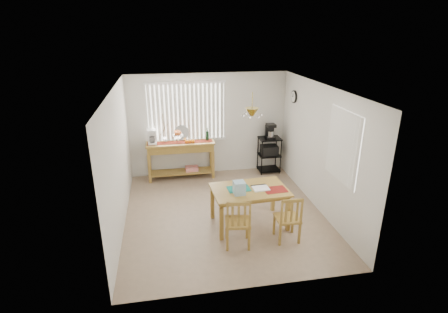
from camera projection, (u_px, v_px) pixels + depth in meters
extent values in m
cube|color=tan|center=(224.00, 213.00, 7.28)|extent=(4.00, 4.50, 0.01)
cube|color=silver|center=(208.00, 124.00, 8.94)|extent=(4.00, 0.10, 2.60)
cube|color=silver|center=(254.00, 213.00, 4.70)|extent=(4.00, 0.10, 2.60)
cube|color=silver|center=(115.00, 161.00, 6.49)|extent=(0.10, 4.50, 2.60)
cube|color=silver|center=(322.00, 148.00, 7.16)|extent=(0.10, 4.50, 2.60)
cube|color=white|center=(224.00, 85.00, 6.35)|extent=(4.00, 4.50, 0.10)
cube|color=white|center=(186.00, 112.00, 8.68)|extent=(1.90, 0.01, 1.40)
cube|color=white|center=(150.00, 114.00, 8.52)|extent=(0.07, 0.03, 1.40)
cube|color=white|center=(154.00, 113.00, 8.54)|extent=(0.07, 0.03, 1.40)
cube|color=white|center=(158.00, 113.00, 8.56)|extent=(0.07, 0.03, 1.40)
cube|color=white|center=(163.00, 113.00, 8.57)|extent=(0.07, 0.03, 1.40)
cube|color=white|center=(167.00, 113.00, 8.59)|extent=(0.07, 0.03, 1.40)
cube|color=white|center=(171.00, 113.00, 8.61)|extent=(0.07, 0.03, 1.40)
cube|color=white|center=(176.00, 113.00, 8.63)|extent=(0.07, 0.03, 1.40)
cube|color=white|center=(180.00, 112.00, 8.64)|extent=(0.07, 0.03, 1.40)
cube|color=white|center=(184.00, 112.00, 8.66)|extent=(0.07, 0.03, 1.40)
cube|color=white|center=(188.00, 112.00, 8.68)|extent=(0.07, 0.03, 1.40)
cube|color=white|center=(193.00, 112.00, 8.70)|extent=(0.07, 0.03, 1.40)
cube|color=white|center=(197.00, 112.00, 8.71)|extent=(0.07, 0.03, 1.40)
cube|color=white|center=(201.00, 112.00, 8.73)|extent=(0.07, 0.03, 1.40)
cube|color=white|center=(205.00, 111.00, 8.75)|extent=(0.07, 0.03, 1.40)
cube|color=white|center=(209.00, 111.00, 8.77)|extent=(0.07, 0.03, 1.40)
cube|color=white|center=(214.00, 111.00, 8.78)|extent=(0.07, 0.03, 1.40)
cube|color=white|center=(218.00, 111.00, 8.80)|extent=(0.07, 0.03, 1.40)
cube|color=white|center=(222.00, 111.00, 8.82)|extent=(0.07, 0.03, 1.40)
cube|color=white|center=(187.00, 140.00, 8.91)|extent=(1.98, 0.06, 0.06)
cube|color=white|center=(185.00, 83.00, 8.40)|extent=(1.98, 0.06, 0.06)
cube|color=white|center=(343.00, 146.00, 6.20)|extent=(0.01, 1.10, 1.30)
cube|color=white|center=(357.00, 156.00, 5.74)|extent=(0.03, 0.07, 1.30)
cube|color=white|center=(354.00, 154.00, 5.84)|extent=(0.03, 0.07, 1.30)
cube|color=white|center=(351.00, 152.00, 5.95)|extent=(0.03, 0.07, 1.30)
cube|color=white|center=(347.00, 150.00, 6.05)|extent=(0.03, 0.07, 1.30)
cube|color=white|center=(344.00, 148.00, 6.15)|extent=(0.03, 0.07, 1.30)
cube|color=white|center=(341.00, 146.00, 6.25)|extent=(0.03, 0.07, 1.30)
cube|color=white|center=(338.00, 144.00, 6.35)|extent=(0.03, 0.07, 1.30)
cube|color=white|center=(335.00, 142.00, 6.45)|extent=(0.03, 0.07, 1.30)
cube|color=white|center=(333.00, 140.00, 6.55)|extent=(0.03, 0.07, 1.30)
cube|color=white|center=(330.00, 138.00, 6.65)|extent=(0.03, 0.07, 1.30)
cylinder|color=black|center=(294.00, 97.00, 8.30)|extent=(0.04, 0.30, 0.30)
cylinder|color=white|center=(293.00, 97.00, 8.30)|extent=(0.01, 0.25, 0.25)
cylinder|color=olive|center=(252.00, 102.00, 6.03)|extent=(0.01, 0.01, 0.34)
cone|color=olive|center=(252.00, 112.00, 6.10)|extent=(0.24, 0.24, 0.14)
sphere|color=white|center=(261.00, 115.00, 6.14)|extent=(0.05, 0.05, 0.05)
sphere|color=white|center=(254.00, 113.00, 6.26)|extent=(0.05, 0.05, 0.05)
sphere|color=white|center=(246.00, 114.00, 6.23)|extent=(0.05, 0.05, 0.05)
sphere|color=white|center=(243.00, 116.00, 6.09)|extent=(0.05, 0.05, 0.05)
sphere|color=white|center=(249.00, 117.00, 5.98)|extent=(0.05, 0.05, 0.05)
sphere|color=white|center=(258.00, 117.00, 6.00)|extent=(0.05, 0.05, 0.05)
cube|color=#A68138|center=(180.00, 143.00, 8.67)|extent=(1.69, 0.47, 0.04)
cube|color=olive|center=(181.00, 148.00, 8.71)|extent=(1.62, 0.43, 0.17)
cube|color=#A68138|center=(149.00, 169.00, 8.56)|extent=(0.06, 0.06, 0.73)
cube|color=#A68138|center=(213.00, 165.00, 8.83)|extent=(0.06, 0.06, 0.73)
cube|color=#A68138|center=(150.00, 164.00, 8.91)|extent=(0.06, 0.06, 0.73)
cube|color=#A68138|center=(211.00, 160.00, 9.17)|extent=(0.06, 0.06, 0.73)
cube|color=#A68138|center=(182.00, 172.00, 8.94)|extent=(1.56, 0.41, 0.03)
cube|color=red|center=(192.00, 169.00, 8.96)|extent=(0.32, 0.23, 0.11)
cube|color=maroon|center=(180.00, 142.00, 8.66)|extent=(1.60, 0.26, 0.01)
cube|color=white|center=(153.00, 143.00, 8.54)|extent=(0.21, 0.25, 0.05)
cube|color=white|center=(152.00, 137.00, 8.57)|extent=(0.21, 0.08, 0.32)
cube|color=white|center=(152.00, 131.00, 8.41)|extent=(0.21, 0.23, 0.07)
cylinder|color=white|center=(152.00, 140.00, 8.48)|extent=(0.14, 0.14, 0.14)
cylinder|color=white|center=(178.00, 141.00, 8.61)|extent=(0.05, 0.05, 0.11)
cone|color=white|center=(178.00, 137.00, 8.58)|extent=(0.27, 0.27, 0.09)
sphere|color=#AC2016|center=(180.00, 133.00, 8.56)|extent=(0.08, 0.08, 0.08)
sphere|color=#AC2016|center=(178.00, 133.00, 8.60)|extent=(0.08, 0.08, 0.08)
sphere|color=#AC2016|center=(176.00, 133.00, 8.57)|extent=(0.08, 0.08, 0.08)
sphere|color=#AC2016|center=(176.00, 134.00, 8.51)|extent=(0.08, 0.08, 0.08)
sphere|color=#AC2016|center=(179.00, 134.00, 8.50)|extent=(0.08, 0.08, 0.08)
sphere|color=orange|center=(186.00, 141.00, 8.59)|extent=(0.08, 0.08, 0.08)
sphere|color=orange|center=(190.00, 141.00, 8.61)|extent=(0.08, 0.08, 0.08)
sphere|color=orange|center=(193.00, 141.00, 8.62)|extent=(0.08, 0.08, 0.08)
cylinder|color=silver|center=(182.00, 133.00, 8.78)|extent=(0.38, 0.09, 0.37)
cylinder|color=white|center=(165.00, 140.00, 8.62)|extent=(0.08, 0.08, 0.15)
cylinder|color=#4C3823|center=(164.00, 128.00, 8.51)|extent=(0.09, 0.04, 0.47)
cylinder|color=#4C3823|center=(164.00, 126.00, 8.50)|extent=(0.14, 0.06, 0.51)
cylinder|color=#4C3823|center=(164.00, 129.00, 8.52)|extent=(0.18, 0.08, 0.38)
cylinder|color=#4C3823|center=(164.00, 125.00, 8.49)|extent=(0.06, 0.03, 0.58)
cylinder|color=#4C3823|center=(164.00, 129.00, 8.53)|extent=(0.23, 0.11, 0.33)
cylinder|color=black|center=(207.00, 136.00, 8.78)|extent=(0.08, 0.08, 0.24)
cylinder|color=black|center=(207.00, 129.00, 8.72)|extent=(0.03, 0.03, 0.08)
cylinder|color=black|center=(262.00, 158.00, 8.98)|extent=(0.03, 0.03, 0.94)
cylinder|color=black|center=(281.00, 157.00, 9.07)|extent=(0.03, 0.03, 0.94)
cylinder|color=black|center=(258.00, 153.00, 9.35)|extent=(0.03, 0.03, 0.94)
cylinder|color=black|center=(276.00, 152.00, 9.43)|extent=(0.03, 0.03, 0.94)
cube|color=black|center=(270.00, 139.00, 9.05)|extent=(0.55, 0.44, 0.03)
cube|color=black|center=(269.00, 155.00, 9.21)|extent=(0.55, 0.44, 0.03)
cube|color=black|center=(268.00, 169.00, 9.35)|extent=(0.55, 0.44, 0.03)
cube|color=black|center=(269.00, 150.00, 9.16)|extent=(0.42, 0.33, 0.24)
cube|color=black|center=(270.00, 137.00, 9.01)|extent=(0.22, 0.26, 0.06)
cube|color=black|center=(269.00, 131.00, 9.05)|extent=(0.22, 0.09, 0.33)
cube|color=black|center=(271.00, 125.00, 8.90)|extent=(0.22, 0.24, 0.08)
cylinder|color=silver|center=(271.00, 134.00, 8.97)|extent=(0.14, 0.14, 0.14)
cube|color=#A68138|center=(250.00, 190.00, 6.63)|extent=(1.47, 1.00, 0.04)
cube|color=olive|center=(250.00, 192.00, 6.64)|extent=(1.36, 0.89, 0.06)
cube|color=#A68138|center=(221.00, 224.00, 6.27)|extent=(0.08, 0.08, 0.66)
cube|color=#A68138|center=(288.00, 215.00, 6.55)|extent=(0.08, 0.08, 0.66)
cube|color=#A68138|center=(212.00, 203.00, 6.99)|extent=(0.08, 0.08, 0.66)
cube|color=#A68138|center=(273.00, 196.00, 7.27)|extent=(0.08, 0.08, 0.66)
cube|color=#167C6E|center=(239.00, 189.00, 6.62)|extent=(0.44, 0.33, 0.01)
cube|color=maroon|center=(275.00, 190.00, 6.58)|extent=(0.44, 0.33, 0.01)
cube|color=white|center=(261.00, 188.00, 6.61)|extent=(0.32, 0.26, 0.03)
cube|color=black|center=(258.00, 185.00, 6.73)|extent=(0.31, 0.05, 0.03)
cube|color=#9CC8E3|center=(239.00, 188.00, 6.38)|extent=(0.21, 0.21, 0.24)
cube|color=#A68138|center=(238.00, 222.00, 6.09)|extent=(0.49, 0.49, 0.04)
cube|color=#A68138|center=(247.00, 228.00, 6.35)|extent=(0.05, 0.05, 0.43)
cube|color=#A68138|center=(226.00, 228.00, 6.34)|extent=(0.05, 0.05, 0.43)
cube|color=#A68138|center=(249.00, 240.00, 6.00)|extent=(0.05, 0.05, 0.43)
cube|color=#A68138|center=(227.00, 240.00, 5.99)|extent=(0.05, 0.05, 0.43)
cube|color=#A68138|center=(250.00, 215.00, 5.82)|extent=(0.04, 0.04, 0.48)
cube|color=#A68138|center=(228.00, 215.00, 5.81)|extent=(0.04, 0.04, 0.48)
cube|color=#A68138|center=(239.00, 204.00, 5.74)|extent=(0.39, 0.09, 0.06)
cube|color=#A68138|center=(245.00, 216.00, 5.83)|extent=(0.04, 0.03, 0.38)
cube|color=#A68138|center=(239.00, 216.00, 5.82)|extent=(0.04, 0.03, 0.38)
cube|color=#A68138|center=(232.00, 216.00, 5.82)|extent=(0.04, 0.03, 0.38)
cube|color=#A68138|center=(287.00, 218.00, 6.25)|extent=(0.42, 0.42, 0.04)
cube|color=#A68138|center=(293.00, 223.00, 6.52)|extent=(0.04, 0.04, 0.41)
cube|color=#A68138|center=(274.00, 225.00, 6.47)|extent=(0.04, 0.04, 0.41)
cube|color=#A68138|center=(299.00, 234.00, 6.19)|extent=(0.04, 0.04, 0.41)
cube|color=#A68138|center=(280.00, 235.00, 6.14)|extent=(0.04, 0.04, 0.41)
cube|color=#A68138|center=(302.00, 210.00, 6.02)|extent=(0.04, 0.04, 0.46)
cube|color=#A68138|center=(282.00, 212.00, 5.97)|extent=(0.04, 0.04, 0.46)
cube|color=#A68138|center=(292.00, 201.00, 5.92)|extent=(0.38, 0.04, 0.06)
cube|color=#A68138|center=(297.00, 212.00, 6.02)|extent=(0.04, 0.02, 0.37)
cube|color=#A68138|center=(292.00, 212.00, 6.00)|extent=(0.04, 0.02, 0.37)
cube|color=#A68138|center=(286.00, 213.00, 5.99)|extent=(0.04, 0.02, 0.37)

